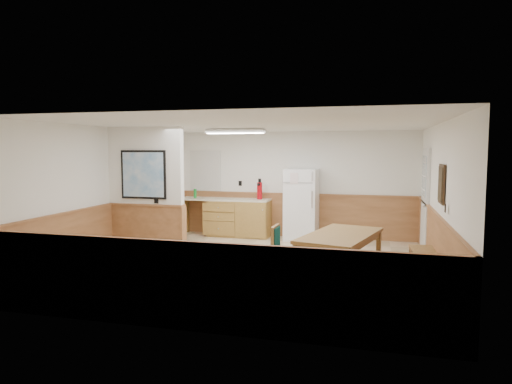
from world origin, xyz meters
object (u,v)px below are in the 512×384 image
(fire_extinguisher, at_px, (260,190))
(soap_bottle, at_px, (195,193))
(refrigerator, at_px, (302,204))
(dining_bench, at_px, (428,263))
(dining_table, at_px, (340,239))
(dining_chair, at_px, (281,247))

(fire_extinguisher, relative_size, soap_bottle, 2.22)
(refrigerator, distance_m, fire_extinguisher, 1.07)
(dining_bench, bearing_deg, dining_table, -179.10)
(dining_bench, distance_m, dining_chair, 2.26)
(fire_extinguisher, bearing_deg, refrigerator, -13.54)
(dining_table, bearing_deg, fire_extinguisher, 138.28)
(dining_bench, height_order, fire_extinguisher, fire_extinguisher)
(dining_chair, xyz_separation_m, fire_extinguisher, (-1.19, 3.29, 0.62))
(dining_chair, height_order, soap_bottle, soap_bottle)
(dining_bench, height_order, soap_bottle, soap_bottle)
(refrigerator, relative_size, dining_table, 0.83)
(refrigerator, height_order, fire_extinguisher, refrigerator)
(refrigerator, xyz_separation_m, dining_table, (1.11, -3.13, -0.16))
(refrigerator, relative_size, dining_bench, 0.93)
(dining_bench, xyz_separation_m, dining_chair, (-2.25, -0.15, 0.15))
(dining_bench, bearing_deg, refrigerator, 126.03)
(dining_table, bearing_deg, refrigerator, 124.35)
(dining_table, distance_m, fire_extinguisher, 3.89)
(dining_table, height_order, fire_extinguisher, fire_extinguisher)
(dining_chair, relative_size, fire_extinguisher, 1.74)
(dining_table, distance_m, dining_bench, 1.35)
(dining_chair, xyz_separation_m, soap_bottle, (-2.79, 3.21, 0.52))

